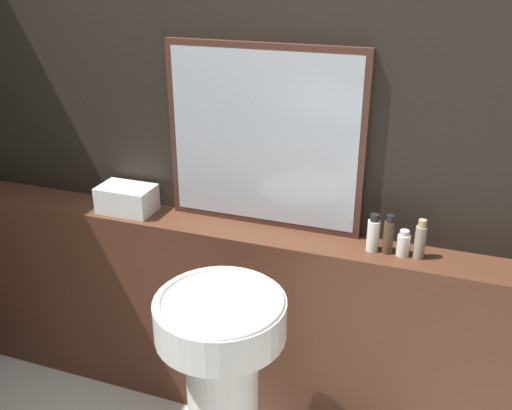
{
  "coord_description": "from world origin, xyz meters",
  "views": [
    {
      "loc": [
        0.71,
        -0.78,
        1.94
      ],
      "look_at": [
        0.05,
        1.05,
        1.08
      ],
      "focal_mm": 40.0,
      "sensor_mm": 36.0,
      "label": 1
    }
  ],
  "objects_px": {
    "conditioner_bottle": "(388,236)",
    "mirror": "(263,139)",
    "pedestal_sink": "(222,379)",
    "towel_stack": "(127,199)",
    "body_wash_bottle": "(420,240)",
    "lotion_bottle": "(403,244)",
    "shampoo_bottle": "(373,234)"
  },
  "relations": [
    {
      "from": "shampoo_bottle",
      "to": "mirror",
      "type": "bearing_deg",
      "value": 169.87
    },
    {
      "from": "shampoo_bottle",
      "to": "conditioner_bottle",
      "type": "distance_m",
      "value": 0.06
    },
    {
      "from": "mirror",
      "to": "shampoo_bottle",
      "type": "xyz_separation_m",
      "value": [
        0.46,
        -0.08,
        -0.3
      ]
    },
    {
      "from": "mirror",
      "to": "body_wash_bottle",
      "type": "bearing_deg",
      "value": -7.45
    },
    {
      "from": "lotion_bottle",
      "to": "pedestal_sink",
      "type": "bearing_deg",
      "value": -139.47
    },
    {
      "from": "shampoo_bottle",
      "to": "lotion_bottle",
      "type": "xyz_separation_m",
      "value": [
        0.11,
        0.0,
        -0.02
      ]
    },
    {
      "from": "lotion_bottle",
      "to": "body_wash_bottle",
      "type": "relative_size",
      "value": 0.66
    },
    {
      "from": "pedestal_sink",
      "to": "conditioner_bottle",
      "type": "xyz_separation_m",
      "value": [
        0.48,
        0.46,
        0.43
      ]
    },
    {
      "from": "conditioner_bottle",
      "to": "towel_stack",
      "type": "bearing_deg",
      "value": 180.0
    },
    {
      "from": "conditioner_bottle",
      "to": "body_wash_bottle",
      "type": "xyz_separation_m",
      "value": [
        0.11,
        -0.0,
        -0.0
      ]
    },
    {
      "from": "mirror",
      "to": "towel_stack",
      "type": "xyz_separation_m",
      "value": [
        -0.59,
        -0.08,
        -0.31
      ]
    },
    {
      "from": "towel_stack",
      "to": "body_wash_bottle",
      "type": "xyz_separation_m",
      "value": [
        1.23,
        -0.0,
        0.01
      ]
    },
    {
      "from": "pedestal_sink",
      "to": "conditioner_bottle",
      "type": "bearing_deg",
      "value": 43.68
    },
    {
      "from": "mirror",
      "to": "pedestal_sink",
      "type": "bearing_deg",
      "value": -86.28
    },
    {
      "from": "towel_stack",
      "to": "shampoo_bottle",
      "type": "xyz_separation_m",
      "value": [
        1.06,
        0.0,
        0.01
      ]
    },
    {
      "from": "conditioner_bottle",
      "to": "mirror",
      "type": "bearing_deg",
      "value": 170.93
    },
    {
      "from": "lotion_bottle",
      "to": "body_wash_bottle",
      "type": "xyz_separation_m",
      "value": [
        0.06,
        -0.0,
        0.02
      ]
    },
    {
      "from": "lotion_bottle",
      "to": "conditioner_bottle",
      "type": "bearing_deg",
      "value": 180.0
    },
    {
      "from": "mirror",
      "to": "body_wash_bottle",
      "type": "height_order",
      "value": "mirror"
    },
    {
      "from": "pedestal_sink",
      "to": "conditioner_bottle",
      "type": "height_order",
      "value": "conditioner_bottle"
    },
    {
      "from": "pedestal_sink",
      "to": "towel_stack",
      "type": "xyz_separation_m",
      "value": [
        -0.63,
        0.46,
        0.42
      ]
    },
    {
      "from": "body_wash_bottle",
      "to": "lotion_bottle",
      "type": "bearing_deg",
      "value": 180.0
    },
    {
      "from": "towel_stack",
      "to": "shampoo_bottle",
      "type": "height_order",
      "value": "shampoo_bottle"
    },
    {
      "from": "pedestal_sink",
      "to": "lotion_bottle",
      "type": "height_order",
      "value": "lotion_bottle"
    },
    {
      "from": "towel_stack",
      "to": "body_wash_bottle",
      "type": "height_order",
      "value": "body_wash_bottle"
    },
    {
      "from": "towel_stack",
      "to": "conditioner_bottle",
      "type": "xyz_separation_m",
      "value": [
        1.11,
        0.0,
        0.01
      ]
    },
    {
      "from": "pedestal_sink",
      "to": "body_wash_bottle",
      "type": "bearing_deg",
      "value": 37.69
    },
    {
      "from": "mirror",
      "to": "towel_stack",
      "type": "bearing_deg",
      "value": -172.04
    },
    {
      "from": "pedestal_sink",
      "to": "towel_stack",
      "type": "bearing_deg",
      "value": 143.64
    },
    {
      "from": "body_wash_bottle",
      "to": "pedestal_sink",
      "type": "bearing_deg",
      "value": -142.31
    },
    {
      "from": "mirror",
      "to": "body_wash_bottle",
      "type": "relative_size",
      "value": 5.22
    },
    {
      "from": "towel_stack",
      "to": "shampoo_bottle",
      "type": "bearing_deg",
      "value": 0.0
    }
  ]
}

